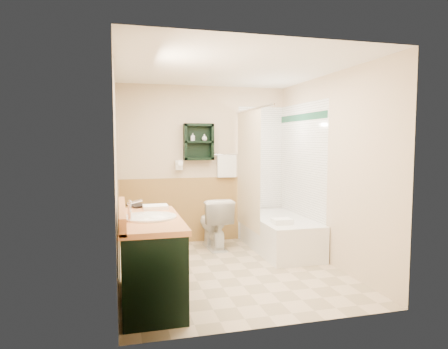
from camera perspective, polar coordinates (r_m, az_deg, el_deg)
floor at (r=4.96m, az=0.84°, el=-13.57°), size 3.00×3.00×0.00m
back_wall at (r=6.19m, az=-2.93°, el=1.45°), size 2.60×0.04×2.40m
left_wall at (r=4.55m, az=-15.38°, el=0.05°), size 0.04×3.00×2.40m
right_wall at (r=5.23m, az=14.93°, el=0.66°), size 0.04×3.00×2.40m
ceiling at (r=4.78m, az=0.88°, el=15.13°), size 2.60×3.00×0.04m
wainscot_left at (r=4.66m, az=-14.75°, el=-8.56°), size 2.98×2.98×1.00m
wainscot_back at (r=6.24m, az=-2.83°, el=-5.00°), size 2.58×2.58×1.00m
mirror_frame at (r=3.98m, az=-14.84°, el=3.73°), size 1.30×1.30×1.00m
mirror_glass at (r=3.98m, az=-14.77°, el=3.73°), size 1.20×1.20×0.90m
tile_right at (r=5.89m, az=10.95°, el=-0.28°), size 1.50×1.50×2.10m
tile_back at (r=6.45m, az=6.11°, el=0.23°), size 0.95×0.95×2.10m
tile_accent at (r=5.87m, az=10.99°, el=8.02°), size 1.50×1.50×0.10m
wall_shelf at (r=6.05m, az=-3.65°, el=4.68°), size 0.45×0.15×0.55m
hair_dryer at (r=6.03m, az=-6.47°, el=1.34°), size 0.10×0.24×0.18m
towel_bar at (r=6.20m, az=0.37°, el=2.85°), size 0.40×0.06×0.40m
curtain_rod at (r=5.59m, az=4.08°, el=9.28°), size 0.03×1.60×0.03m
shower_curtain at (r=5.76m, az=3.46°, el=0.69°), size 1.05×1.05×1.70m
vanity at (r=4.02m, az=-10.49°, el=-11.89°), size 0.59×1.30×0.83m
bathtub at (r=5.79m, az=7.99°, el=-8.45°), size 0.72×1.50×0.48m
toilet at (r=5.87m, az=-1.45°, el=-6.96°), size 0.45×0.76×0.73m
counter_towel at (r=4.42m, az=-9.77°, el=-4.59°), size 0.27×0.21×0.04m
vanity_book at (r=4.54m, az=-13.29°, el=-3.13°), size 0.17×0.09×0.24m
tub_towel at (r=5.31m, az=8.28°, el=-6.64°), size 0.24×0.20×0.07m
soap_bottle_a at (r=6.03m, az=-4.47°, el=5.07°), size 0.09×0.13×0.05m
soap_bottle_b at (r=6.06m, az=-2.82°, el=5.20°), size 0.09×0.11×0.08m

